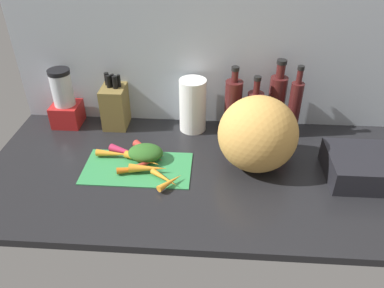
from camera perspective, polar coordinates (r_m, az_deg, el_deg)
ground_plane at (r=147.09cm, az=1.77°, el=-4.27°), size 170.00×80.00×3.00cm
wall_back at (r=164.98cm, az=2.53°, el=12.85°), size 170.00×3.00×60.00cm
cutting_board at (r=147.57cm, az=-8.29°, el=-3.59°), size 41.69×22.48×0.80cm
carrot_0 at (r=148.54cm, az=-7.59°, el=-2.32°), size 15.65×9.03×2.99cm
carrot_1 at (r=144.15cm, az=-8.16°, el=-3.78°), size 16.39×6.00×2.55cm
carrot_2 at (r=143.19cm, az=-6.72°, el=-3.69°), size 14.45×4.23×3.55cm
carrot_3 at (r=152.42cm, az=-6.66°, el=-1.15°), size 14.74×13.81×3.12cm
carrot_4 at (r=137.02cm, az=-3.33°, el=-5.78°), size 9.20×10.11×2.51cm
carrot_5 at (r=153.52cm, az=-11.73°, el=-1.47°), size 14.90×3.63×2.91cm
carrot_6 at (r=147.55cm, az=-6.45°, el=-2.67°), size 11.48×10.69×2.34cm
carrot_7 at (r=153.01cm, az=-9.76°, el=-1.26°), size 16.39×9.05×3.31cm
carrot_8 at (r=139.10cm, az=-4.26°, el=-5.18°), size 11.28×9.51×2.26cm
carrot_greens_pile at (r=149.51cm, az=-7.07°, el=-1.33°), size 13.85×10.66×5.86cm
winter_squash at (r=141.23cm, az=9.96°, el=1.45°), size 29.76×27.25×29.53cm
knife_block at (r=172.53cm, az=-11.58°, el=5.80°), size 10.38×14.33×24.43cm
blender_appliance at (r=178.07cm, az=-18.78°, el=6.13°), size 12.40×12.40×26.66cm
paper_towel_roll at (r=164.63cm, az=0.11°, el=5.91°), size 11.71×11.71×23.89cm
bottle_0 at (r=163.21cm, az=6.23°, el=5.75°), size 7.47×7.47×30.76cm
bottle_1 at (r=163.66cm, az=9.42°, el=4.77°), size 6.85×6.85×27.41cm
bottle_2 at (r=166.80cm, az=12.69°, el=6.20°), size 7.39×7.39×33.17cm
bottle_3 at (r=165.29cm, az=15.27°, el=5.32°), size 5.34×5.34×32.28cm
dish_rack at (r=153.85cm, az=25.11°, el=-3.18°), size 29.60×23.69×9.45cm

